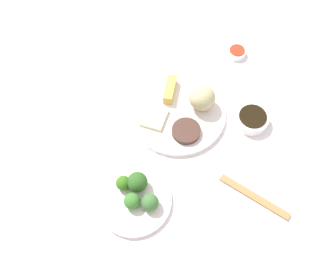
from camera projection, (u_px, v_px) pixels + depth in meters
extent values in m
cube|color=white|center=(189.00, 129.00, 1.19)|extent=(2.20, 2.20, 0.02)
cylinder|color=white|center=(178.00, 113.00, 1.20)|extent=(0.29, 0.29, 0.02)
sphere|color=tan|center=(202.00, 98.00, 1.17)|extent=(0.08, 0.08, 0.08)
cube|color=gold|center=(170.00, 89.00, 1.21)|extent=(0.10, 0.05, 0.03)
cube|color=beige|center=(154.00, 117.00, 1.17)|extent=(0.10, 0.10, 0.01)
cylinder|color=#442A21|center=(186.00, 131.00, 1.15)|extent=(0.09, 0.09, 0.02)
cylinder|color=white|center=(134.00, 201.00, 1.06)|extent=(0.20, 0.20, 0.01)
sphere|color=#39742A|center=(132.00, 201.00, 1.03)|extent=(0.04, 0.04, 0.04)
sphere|color=#2D5A20|center=(137.00, 182.00, 1.05)|extent=(0.06, 0.06, 0.06)
sphere|color=#3C6934|center=(150.00, 202.00, 1.02)|extent=(0.05, 0.05, 0.05)
sphere|color=#346719|center=(123.00, 183.00, 1.05)|extent=(0.04, 0.04, 0.04)
cylinder|color=white|center=(252.00, 120.00, 1.17)|extent=(0.10, 0.10, 0.03)
cylinder|color=black|center=(253.00, 117.00, 1.16)|extent=(0.08, 0.08, 0.00)
cylinder|color=white|center=(237.00, 53.00, 1.31)|extent=(0.06, 0.06, 0.02)
cylinder|color=red|center=(237.00, 50.00, 1.30)|extent=(0.05, 0.05, 0.00)
cube|color=#A87644|center=(254.00, 197.00, 1.07)|extent=(0.15, 0.18, 0.01)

